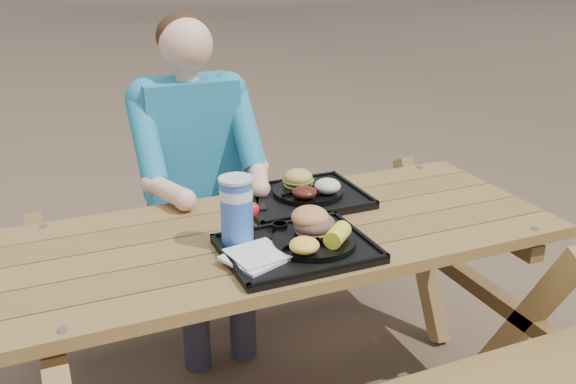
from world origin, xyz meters
name	(u,v)px	position (x,y,z in m)	size (l,w,h in m)	color
picnic_table	(288,324)	(0.00, 0.00, 0.38)	(1.80, 1.49, 0.75)	#999999
tray_near	(297,250)	(-0.05, -0.18, 0.76)	(0.45, 0.35, 0.02)	black
tray_far	(302,199)	(0.14, 0.19, 0.76)	(0.45, 0.35, 0.02)	black
plate_near	(314,241)	(0.01, -0.18, 0.78)	(0.26, 0.26, 0.02)	black
plate_far	(308,192)	(0.17, 0.20, 0.78)	(0.26, 0.26, 0.02)	black
napkin_stack	(255,257)	(-0.19, -0.20, 0.78)	(0.16, 0.16, 0.02)	silver
soda_cup	(237,212)	(-0.20, -0.07, 0.87)	(0.10, 0.10, 0.20)	#174CB3
condiment_bbq	(280,227)	(-0.05, -0.05, 0.78)	(0.05, 0.05, 0.03)	#320F05
condiment_mustard	(298,225)	(0.01, -0.05, 0.78)	(0.04, 0.04, 0.03)	yellow
sandwich	(314,213)	(0.03, -0.14, 0.85)	(0.12, 0.12, 0.13)	#D08449
mac_cheese	(304,245)	(-0.06, -0.25, 0.81)	(0.09, 0.09, 0.05)	yellow
corn_cob	(337,235)	(0.06, -0.24, 0.82)	(0.10, 0.10, 0.06)	#EFF734
cutlery_far	(260,202)	(-0.02, 0.20, 0.77)	(0.03, 0.16, 0.01)	black
burger	(298,173)	(0.15, 0.25, 0.84)	(0.11, 0.11, 0.10)	gold
baked_beans	(305,192)	(0.12, 0.14, 0.81)	(0.09, 0.09, 0.04)	#49150E
potato_salad	(327,186)	(0.22, 0.15, 0.82)	(0.10, 0.10, 0.05)	beige
diner	(194,194)	(-0.14, 0.69, 0.64)	(0.48, 0.84, 1.28)	#157499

